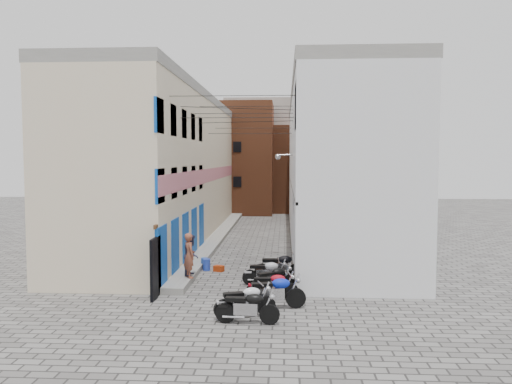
% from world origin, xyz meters
% --- Properties ---
extents(ground, '(90.00, 90.00, 0.00)m').
position_xyz_m(ground, '(0.00, 0.00, 0.00)').
color(ground, '#585552').
rests_on(ground, ground).
extents(plinth, '(0.90, 26.00, 0.25)m').
position_xyz_m(plinth, '(-2.05, 13.00, 0.12)').
color(plinth, gray).
rests_on(plinth, ground).
extents(building_left, '(5.10, 27.00, 9.00)m').
position_xyz_m(building_left, '(-4.98, 12.95, 4.50)').
color(building_left, beige).
rests_on(building_left, ground).
extents(building_right, '(5.94, 26.00, 9.00)m').
position_xyz_m(building_right, '(5.00, 13.00, 4.51)').
color(building_right, white).
rests_on(building_right, ground).
extents(building_far_brick_left, '(6.00, 6.00, 10.00)m').
position_xyz_m(building_far_brick_left, '(-2.00, 28.00, 5.00)').
color(building_far_brick_left, brown).
rests_on(building_far_brick_left, ground).
extents(building_far_brick_right, '(5.00, 6.00, 8.00)m').
position_xyz_m(building_far_brick_right, '(3.00, 30.00, 4.00)').
color(building_far_brick_right, brown).
rests_on(building_far_brick_right, ground).
extents(building_far_concrete, '(8.00, 5.00, 11.00)m').
position_xyz_m(building_far_concrete, '(0.00, 34.00, 5.50)').
color(building_far_concrete, gray).
rests_on(building_far_concrete, ground).
extents(far_shopfront, '(2.00, 0.30, 2.40)m').
position_xyz_m(far_shopfront, '(0.00, 25.20, 1.20)').
color(far_shopfront, black).
rests_on(far_shopfront, ground).
extents(overhead_wires, '(5.80, 13.02, 1.32)m').
position_xyz_m(overhead_wires, '(0.00, 7.64, 7.12)').
color(overhead_wires, black).
rests_on(overhead_wires, ground).
extents(motorcycle_a, '(2.01, 0.73, 1.14)m').
position_xyz_m(motorcycle_a, '(0.99, -3.00, 0.57)').
color(motorcycle_a, black).
rests_on(motorcycle_a, ground).
extents(motorcycle_b, '(2.11, 1.26, 1.17)m').
position_xyz_m(motorcycle_b, '(0.87, -2.42, 0.58)').
color(motorcycle_b, silver).
rests_on(motorcycle_b, ground).
extents(motorcycle_c, '(2.26, 1.05, 1.26)m').
position_xyz_m(motorcycle_c, '(1.76, -1.45, 0.63)').
color(motorcycle_c, '#0C24B8').
rests_on(motorcycle_c, ground).
extents(motorcycle_d, '(1.90, 0.64, 1.09)m').
position_xyz_m(motorcycle_d, '(1.67, -0.32, 0.55)').
color(motorcycle_d, '#9E0B19').
rests_on(motorcycle_d, ground).
extents(motorcycle_e, '(1.92, 1.53, 1.10)m').
position_xyz_m(motorcycle_e, '(1.71, 0.63, 0.55)').
color(motorcycle_e, black).
rests_on(motorcycle_e, ground).
extents(motorcycle_f, '(1.95, 0.70, 1.11)m').
position_xyz_m(motorcycle_f, '(1.38, 1.70, 0.56)').
color(motorcycle_f, '#B6B6BB').
rests_on(motorcycle_f, ground).
extents(motorcycle_g, '(2.15, 0.84, 1.22)m').
position_xyz_m(motorcycle_g, '(1.90, 2.65, 0.61)').
color(motorcycle_g, black).
rests_on(motorcycle_g, ground).
extents(person_a, '(0.70, 0.78, 1.80)m').
position_xyz_m(person_a, '(-1.70, 1.71, 1.15)').
color(person_a, brown).
rests_on(person_a, plinth).
extents(person_b, '(0.71, 0.87, 1.68)m').
position_xyz_m(person_b, '(-1.70, 2.14, 1.09)').
color(person_b, '#33334D').
rests_on(person_b, plinth).
extents(water_jug_near, '(0.41, 0.41, 0.52)m').
position_xyz_m(water_jug_near, '(-1.39, 4.10, 0.26)').
color(water_jug_near, blue).
rests_on(water_jug_near, ground).
extents(water_jug_far, '(0.33, 0.33, 0.50)m').
position_xyz_m(water_jug_far, '(-1.55, 4.45, 0.25)').
color(water_jug_far, '#224AAC').
rests_on(water_jug_far, ground).
extents(red_crate, '(0.50, 0.45, 0.26)m').
position_xyz_m(red_crate, '(-0.82, 3.94, 0.13)').
color(red_crate, '#9E2D0B').
rests_on(red_crate, ground).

